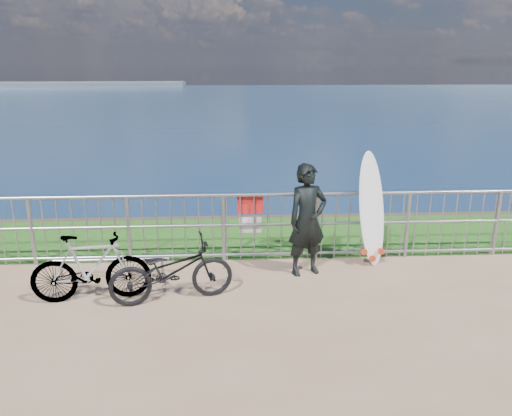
{
  "coord_description": "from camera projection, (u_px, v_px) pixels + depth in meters",
  "views": [
    {
      "loc": [
        -0.4,
        -5.98,
        3.12
      ],
      "look_at": [
        -0.0,
        1.2,
        1.0
      ],
      "focal_mm": 35.0,
      "sensor_mm": 36.0,
      "label": 1
    }
  ],
  "objects": [
    {
      "name": "grass_strip",
      "position": [
        252.0,
        236.0,
        9.21
      ],
      "size": [
        120.0,
        120.0,
        0.0
      ],
      "primitive_type": "plane",
      "color": "#205717",
      "rests_on": "ground"
    },
    {
      "name": "seascape",
      "position": [
        80.0,
        87.0,
        146.7
      ],
      "size": [
        260.0,
        260.0,
        5.0
      ],
      "color": "brown",
      "rests_on": "ground"
    },
    {
      "name": "railing",
      "position": [
        256.0,
        226.0,
        8.0
      ],
      "size": [
        10.06,
        0.1,
        1.13
      ],
      "color": "gray",
      "rests_on": "ground"
    },
    {
      "name": "surfer",
      "position": [
        307.0,
        220.0,
        7.42
      ],
      "size": [
        0.72,
        0.59,
        1.7
      ],
      "primitive_type": "imported",
      "rotation": [
        0.0,
        0.0,
        0.34
      ],
      "color": "black",
      "rests_on": "ground"
    },
    {
      "name": "surfboard",
      "position": [
        372.0,
        213.0,
        7.83
      ],
      "size": [
        0.59,
        0.56,
        1.8
      ],
      "color": "white",
      "rests_on": "ground"
    },
    {
      "name": "bicycle_near",
      "position": [
        172.0,
        271.0,
        6.65
      ],
      "size": [
        1.74,
        0.94,
        0.87
      ],
      "primitive_type": "imported",
      "rotation": [
        0.0,
        0.0,
        1.8
      ],
      "color": "black",
      "rests_on": "ground"
    },
    {
      "name": "bicycle_far",
      "position": [
        91.0,
        268.0,
        6.66
      ],
      "size": [
        1.61,
        0.64,
        0.94
      ],
      "primitive_type": "imported",
      "rotation": [
        0.0,
        0.0,
        1.7
      ],
      "color": "black",
      "rests_on": "ground"
    },
    {
      "name": "bike_rack",
      "position": [
        112.0,
        262.0,
        7.32
      ],
      "size": [
        1.67,
        0.05,
        0.35
      ],
      "color": "gray",
      "rests_on": "ground"
    }
  ]
}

